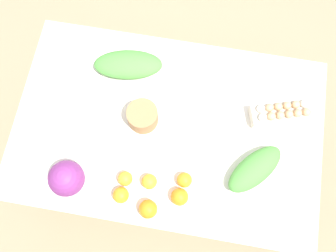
% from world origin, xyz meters
% --- Properties ---
extents(ground_plane, '(8.00, 8.00, 0.00)m').
position_xyz_m(ground_plane, '(0.00, 0.00, 0.00)').
color(ground_plane, '#937A5B').
extents(dining_table, '(1.39, 0.89, 0.71)m').
position_xyz_m(dining_table, '(0.00, 0.00, 0.62)').
color(dining_table, silver).
rests_on(dining_table, ground_plane).
extents(cabbage_purple, '(0.15, 0.15, 0.15)m').
position_xyz_m(cabbage_purple, '(0.37, 0.31, 0.79)').
color(cabbage_purple, '#7A2D75').
rests_on(cabbage_purple, dining_table).
extents(egg_carton, '(0.29, 0.17, 0.09)m').
position_xyz_m(egg_carton, '(-0.49, -0.14, 0.75)').
color(egg_carton, beige).
rests_on(egg_carton, dining_table).
extents(paper_bag, '(0.14, 0.14, 0.10)m').
position_xyz_m(paper_bag, '(0.12, -0.02, 0.76)').
color(paper_bag, '#997047').
rests_on(paper_bag, dining_table).
extents(greens_bunch_beet_tops, '(0.34, 0.20, 0.09)m').
position_xyz_m(greens_bunch_beet_tops, '(0.23, -0.26, 0.75)').
color(greens_bunch_beet_tops, '#4C933D').
rests_on(greens_bunch_beet_tops, dining_table).
extents(greens_bunch_dandelion, '(0.28, 0.29, 0.09)m').
position_xyz_m(greens_bunch_dandelion, '(-0.40, 0.13, 0.75)').
color(greens_bunch_dandelion, '#4C933D').
rests_on(greens_bunch_dandelion, dining_table).
extents(orange_0, '(0.07, 0.07, 0.07)m').
position_xyz_m(orange_0, '(0.04, 0.26, 0.74)').
color(orange_0, orange).
rests_on(orange_0, dining_table).
extents(orange_1, '(0.08, 0.08, 0.08)m').
position_xyz_m(orange_1, '(0.02, 0.38, 0.75)').
color(orange_1, orange).
rests_on(orange_1, dining_table).
extents(orange_2, '(0.07, 0.07, 0.07)m').
position_xyz_m(orange_2, '(-0.11, 0.23, 0.74)').
color(orange_2, orange).
rests_on(orange_2, dining_table).
extents(orange_3, '(0.07, 0.07, 0.07)m').
position_xyz_m(orange_3, '(0.14, 0.34, 0.75)').
color(orange_3, orange).
rests_on(orange_3, dining_table).
extents(orange_4, '(0.08, 0.08, 0.08)m').
position_xyz_m(orange_4, '(-0.10, 0.30, 0.75)').
color(orange_4, orange).
rests_on(orange_4, dining_table).
extents(orange_5, '(0.06, 0.06, 0.06)m').
position_xyz_m(orange_5, '(0.14, 0.27, 0.74)').
color(orange_5, orange).
rests_on(orange_5, dining_table).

